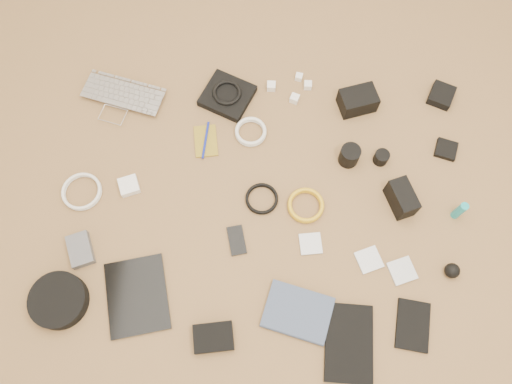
{
  "coord_description": "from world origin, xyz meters",
  "views": [
    {
      "loc": [
        0.05,
        -0.58,
        1.64
      ],
      "look_at": [
        0.02,
        0.04,
        0.02
      ],
      "focal_mm": 35.0,
      "sensor_mm": 36.0,
      "label": 1
    }
  ],
  "objects_px": {
    "paperback": "(291,336)",
    "tablet": "(137,296)",
    "laptop": "(119,104)",
    "phone": "(237,240)",
    "dslr_camera": "(358,101)",
    "headphone_case": "(59,300)"
  },
  "relations": [
    {
      "from": "dslr_camera",
      "to": "paperback",
      "type": "bearing_deg",
      "value": -123.2
    },
    {
      "from": "phone",
      "to": "dslr_camera",
      "type": "bearing_deg",
      "value": 38.76
    },
    {
      "from": "laptop",
      "to": "phone",
      "type": "height_order",
      "value": "laptop"
    },
    {
      "from": "dslr_camera",
      "to": "tablet",
      "type": "distance_m",
      "value": 1.05
    },
    {
      "from": "laptop",
      "to": "paperback",
      "type": "bearing_deg",
      "value": -36.5
    },
    {
      "from": "dslr_camera",
      "to": "headphone_case",
      "type": "distance_m",
      "value": 1.25
    },
    {
      "from": "phone",
      "to": "headphone_case",
      "type": "xyz_separation_m",
      "value": [
        -0.56,
        -0.23,
        0.02
      ]
    },
    {
      "from": "tablet",
      "to": "paperback",
      "type": "bearing_deg",
      "value": -25.65
    },
    {
      "from": "dslr_camera",
      "to": "phone",
      "type": "bearing_deg",
      "value": -145.73
    },
    {
      "from": "tablet",
      "to": "headphone_case",
      "type": "relative_size",
      "value": 1.36
    },
    {
      "from": "dslr_camera",
      "to": "tablet",
      "type": "xyz_separation_m",
      "value": [
        -0.73,
        -0.75,
        -0.03
      ]
    },
    {
      "from": "headphone_case",
      "to": "paperback",
      "type": "bearing_deg",
      "value": -5.53
    },
    {
      "from": "tablet",
      "to": "phone",
      "type": "distance_m",
      "value": 0.37
    },
    {
      "from": "tablet",
      "to": "phone",
      "type": "xyz_separation_m",
      "value": [
        0.31,
        0.2,
        -0.0
      ]
    },
    {
      "from": "headphone_case",
      "to": "tablet",
      "type": "bearing_deg",
      "value": 7.02
    },
    {
      "from": "phone",
      "to": "laptop",
      "type": "bearing_deg",
      "value": 119.22
    },
    {
      "from": "paperback",
      "to": "tablet",
      "type": "bearing_deg",
      "value": 92.73
    },
    {
      "from": "tablet",
      "to": "phone",
      "type": "height_order",
      "value": "tablet"
    },
    {
      "from": "dslr_camera",
      "to": "headphone_case",
      "type": "relative_size",
      "value": 0.72
    },
    {
      "from": "paperback",
      "to": "laptop",
      "type": "bearing_deg",
      "value": 53.68
    },
    {
      "from": "tablet",
      "to": "dslr_camera",
      "type": "bearing_deg",
      "value": 31.74
    },
    {
      "from": "phone",
      "to": "paperback",
      "type": "relative_size",
      "value": 0.49
    }
  ]
}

